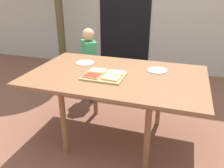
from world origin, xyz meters
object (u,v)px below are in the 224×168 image
Objects in this scene: pizza_slice_near_left at (92,76)px; plate_white_left at (85,63)px; garden_hose_coil at (61,68)px; pizza_slice_far_right at (116,73)px; plate_white_right at (157,70)px; pizza_slice_far_left at (98,71)px; cutting_board at (104,76)px; dining_table at (116,80)px; child_left at (89,61)px; pizza_slice_near_right at (111,78)px.

pizza_slice_near_left is 0.42m from plate_white_left.
garden_hose_coil is at bearing 128.62° from plate_white_left.
pizza_slice_far_right is 0.46m from plate_white_left.
pizza_slice_far_right reaches higher than plate_white_right.
pizza_slice_far_left reaches higher than garden_hose_coil.
pizza_slice_near_left reaches higher than plate_white_right.
garden_hose_coil is at bearing 142.80° from plate_white_right.
cutting_board is 2.38× the size of pizza_slice_far_left.
plate_white_right reaches higher than dining_table.
cutting_board is at bearing -58.57° from child_left.
pizza_slice_far_left is 0.94× the size of pizza_slice_far_right.
cutting_board is 2.29× the size of pizza_slice_near_right.
pizza_slice_far_right reaches higher than cutting_board.
child_left is (-0.18, 0.51, -0.16)m from plate_white_left.
child_left is at bearing 121.43° from cutting_board.
garden_hose_coil is (-0.98, 0.93, -0.52)m from child_left.
pizza_slice_near_left is 0.62m from plate_white_right.
cutting_board is at bearing -49.74° from garden_hose_coil.
pizza_slice_near_right is at bearing -133.81° from plate_white_right.
cutting_board is 0.11m from pizza_slice_near_left.
pizza_slice_near_right is 0.53m from plate_white_left.
pizza_slice_far_right is 0.49× the size of garden_hose_coil.
dining_table reaches higher than garden_hose_coil.
pizza_slice_far_right is at bearing -28.94° from plate_white_left.
pizza_slice_near_right reaches higher than plate_white_right.
plate_white_left is at bearing 151.06° from pizza_slice_far_right.
pizza_slice_far_left is (-0.08, 0.07, 0.02)m from cutting_board.
plate_white_left is at bearing -179.47° from plate_white_right.
pizza_slice_near_left is at bearing -144.72° from plate_white_right.
pizza_slice_near_right is at bearing -34.45° from cutting_board.
plate_white_left reaches higher than dining_table.
cutting_board is 0.37× the size of child_left.
pizza_slice_far_right is (0.17, 0.13, 0.00)m from pizza_slice_near_left.
pizza_slice_far_right is 2.38m from garden_hose_coil.
dining_table is at bearing -46.53° from garden_hose_coil.
dining_table is 0.19m from pizza_slice_far_left.
plate_white_right is (0.34, 0.23, -0.02)m from pizza_slice_far_right.
plate_white_right is (0.74, 0.01, 0.00)m from plate_white_left.
dining_table is 0.09m from pizza_slice_far_right.
pizza_slice_far_left reaches higher than plate_white_left.
child_left is (-0.40, 0.87, -0.18)m from pizza_slice_near_left.
plate_white_left is (-0.40, 0.22, -0.02)m from pizza_slice_far_right.
pizza_slice_near_left is 1.00× the size of pizza_slice_near_right.
pizza_slice_far_left is 0.32m from plate_white_left.
plate_white_left is (-0.23, 0.22, -0.02)m from pizza_slice_far_left.
child_left reaches higher than pizza_slice_near_left.
cutting_board is at bearing 145.55° from pizza_slice_near_right.
garden_hose_coil is (-1.47, 1.73, -0.68)m from cutting_board.
pizza_slice_near_left is (-0.09, -0.06, 0.02)m from cutting_board.
cutting_board is 0.11m from pizza_slice_far_left.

